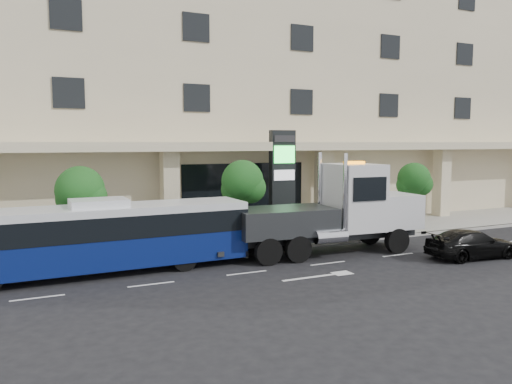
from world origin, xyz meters
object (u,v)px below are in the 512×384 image
city_bus (100,236)px  tow_truck (336,212)px  black_sedan (472,244)px  signage_pylon (282,181)px

city_bus → tow_truck: (11.11, -0.71, 0.44)m
city_bus → black_sedan: 16.88m
signage_pylon → tow_truck: bearing=-86.8°
tow_truck → black_sedan: bearing=-31.4°
city_bus → signage_pylon: 12.01m
tow_truck → black_sedan: (5.18, -3.64, -1.36)m
city_bus → black_sedan: city_bus is taller
city_bus → black_sedan: (16.29, -4.34, -0.92)m
tow_truck → black_sedan: size_ratio=2.36×
city_bus → signage_pylon: (10.94, 4.69, 1.60)m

